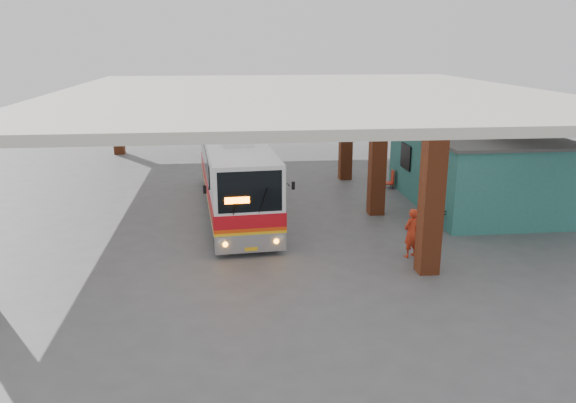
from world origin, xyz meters
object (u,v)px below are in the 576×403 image
at_px(coach_bus, 235,173).
at_px(motorcycle, 438,217).
at_px(red_chair, 390,180).
at_px(pedestrian, 411,233).

bearing_deg(coach_bus, motorcycle, -29.36).
xyz_separation_m(motorcycle, red_chair, (0.04, 6.24, -0.14)).
relative_size(motorcycle, red_chair, 2.38).
bearing_deg(pedestrian, motorcycle, -155.88).
xyz_separation_m(coach_bus, pedestrian, (5.50, -5.81, -0.78)).
xyz_separation_m(motorcycle, pedestrian, (-1.80, -2.39, 0.26)).
xyz_separation_m(coach_bus, motorcycle, (7.30, -3.42, -1.05)).
relative_size(coach_bus, red_chair, 12.86).
distance_m(coach_bus, red_chair, 7.96).
relative_size(pedestrian, red_chair, 1.86).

